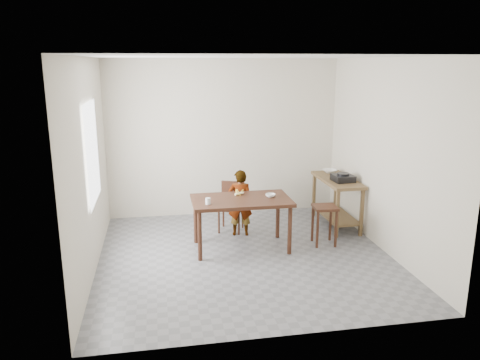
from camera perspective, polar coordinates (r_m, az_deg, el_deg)
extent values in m
cube|color=slate|center=(6.63, 0.62, -9.42)|extent=(4.00, 4.00, 0.04)
cube|color=white|center=(6.08, 0.69, 14.99)|extent=(4.00, 4.00, 0.04)
cube|color=beige|center=(8.17, -2.02, 5.12)|extent=(4.00, 0.04, 2.70)
cube|color=beige|center=(4.31, 5.71, -3.23)|extent=(4.00, 0.04, 2.70)
cube|color=beige|center=(6.17, -18.12, 1.45)|extent=(0.04, 4.00, 2.70)
cube|color=beige|center=(6.88, 17.44, 2.75)|extent=(0.04, 4.00, 2.70)
cube|color=white|center=(6.33, -17.54, 3.19)|extent=(0.02, 1.10, 1.30)
imported|color=silver|center=(7.24, 0.00, -2.79)|extent=(0.42, 0.31, 1.05)
cylinder|color=white|center=(6.39, -3.92, -2.59)|extent=(0.09, 0.09, 0.09)
imported|color=white|center=(6.74, 3.72, -1.88)|extent=(0.15, 0.15, 0.05)
imported|color=white|center=(8.13, 10.87, 1.07)|extent=(0.26, 0.26, 0.06)
cube|color=black|center=(7.58, 12.44, 0.23)|extent=(0.33, 0.33, 0.10)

